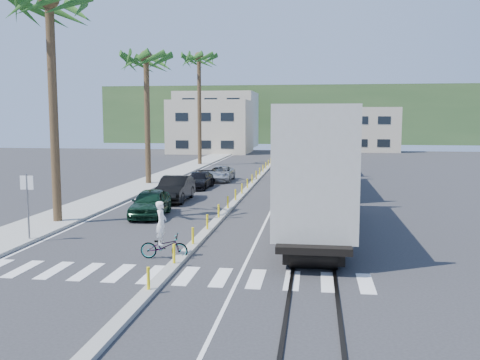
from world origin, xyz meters
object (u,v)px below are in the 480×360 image
object	(u,v)px
street_sign	(27,197)
car_second	(175,189)
car_lead	(150,203)
cyclist	(163,240)

from	to	relation	value
street_sign	car_second	distance (m)	12.54
car_lead	street_sign	bearing A→B (deg)	-122.23
car_lead	car_second	xyz separation A→B (m)	(-0.07, 5.47, 0.06)
car_second	cyclist	distance (m)	14.29
street_sign	car_second	world-z (taller)	street_sign
street_sign	car_second	xyz separation A→B (m)	(3.33, 12.04, -1.16)
car_lead	cyclist	size ratio (longest dim) A/B	2.04
street_sign	car_lead	distance (m)	7.49
street_sign	car_second	size ratio (longest dim) A/B	0.61
car_lead	cyclist	xyz separation A→B (m)	(3.18, -8.44, -0.04)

